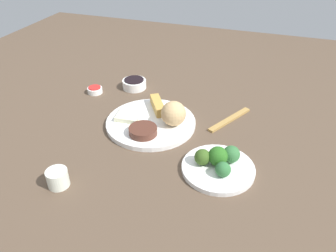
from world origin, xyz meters
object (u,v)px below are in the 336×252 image
main_plate (151,123)px  teacup (58,178)px  sauce_ramekin_sweet_and_sour (95,90)px  chopsticks_pair (230,119)px  soy_sauce_bowl (134,84)px  broccoli_plate (218,169)px

main_plate → teacup: size_ratio=5.29×
sauce_ramekin_sweet_and_sour → chopsticks_pair: (-0.03, -0.54, -0.01)m
soy_sauce_bowl → sauce_ramekin_sweet_and_sour: size_ratio=1.64×
soy_sauce_bowl → main_plate: bearing=-145.0°
sauce_ramekin_sweet_and_sour → soy_sauce_bowl: bearing=-55.6°
sauce_ramekin_sweet_and_sour → chopsticks_pair: size_ratio=0.28×
soy_sauce_bowl → chopsticks_pair: (-0.12, -0.41, -0.01)m
main_plate → soy_sauce_bowl: soy_sauce_bowl is taller
soy_sauce_bowl → teacup: bearing=-176.4°
soy_sauce_bowl → sauce_ramekin_sweet_and_sour: 0.16m
soy_sauce_bowl → teacup: teacup is taller
main_plate → broccoli_plate: size_ratio=1.47×
main_plate → broccoli_plate: 0.30m
teacup → chopsticks_pair: size_ratio=0.28×
chopsticks_pair → teacup: bearing=141.0°
soy_sauce_bowl → teacup: size_ratio=1.68×
main_plate → soy_sauce_bowl: 0.28m
main_plate → sauce_ramekin_sweet_and_sour: bearing=64.1°
broccoli_plate → teacup: (-0.19, 0.38, 0.02)m
sauce_ramekin_sweet_and_sour → chopsticks_pair: sauce_ramekin_sweet_and_sour is taller
main_plate → teacup: 0.37m
teacup → chopsticks_pair: 0.59m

